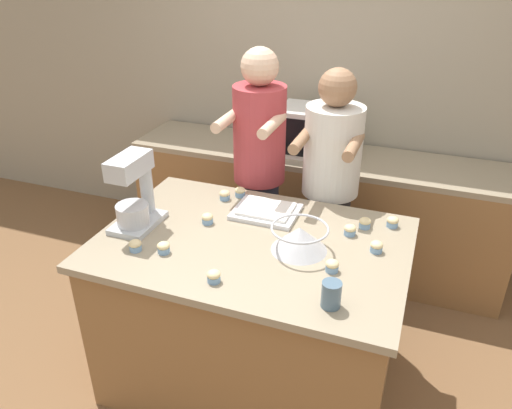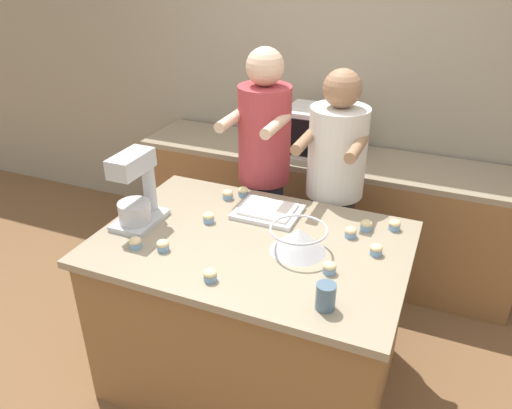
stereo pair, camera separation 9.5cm
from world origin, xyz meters
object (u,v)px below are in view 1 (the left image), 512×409
(stand_mixer, at_px, (135,196))
(cupcake_5, at_px, (207,218))
(person_right, at_px, (329,198))
(cupcake_7, at_px, (332,266))
(mixing_bowl, at_px, (300,238))
(cupcake_8, at_px, (365,223))
(cupcake_10, at_px, (135,245))
(drinking_glass, at_px, (331,294))
(cupcake_0, at_px, (214,276))
(cupcake_6, at_px, (240,192))
(cupcake_9, at_px, (393,222))
(cupcake_1, at_px, (377,247))
(baking_tray, at_px, (266,211))
(cupcake_4, at_px, (225,195))
(microwave_oven, at_px, (313,131))
(cupcake_3, at_px, (350,230))
(person_left, at_px, (259,179))
(cupcake_2, at_px, (164,248))

(stand_mixer, xyz_separation_m, cupcake_5, (0.34, 0.15, -0.15))
(person_right, xyz_separation_m, cupcake_7, (0.20, -0.84, 0.09))
(mixing_bowl, bearing_deg, cupcake_8, 50.64)
(cupcake_10, bearing_deg, drinking_glass, -4.63)
(stand_mixer, height_order, cupcake_0, stand_mixer)
(cupcake_6, xyz_separation_m, cupcake_9, (0.89, -0.05, 0.00))
(cupcake_10, bearing_deg, stand_mixer, 119.57)
(cupcake_0, bearing_deg, cupcake_1, 37.76)
(cupcake_10, bearing_deg, baking_tray, 50.31)
(mixing_bowl, bearing_deg, baking_tray, 133.57)
(cupcake_4, xyz_separation_m, cupcake_7, (0.75, -0.49, 0.00))
(microwave_oven, height_order, cupcake_5, microwave_oven)
(drinking_glass, xyz_separation_m, cupcake_8, (0.03, 0.69, -0.03))
(drinking_glass, height_order, cupcake_7, drinking_glass)
(stand_mixer, bearing_deg, cupcake_1, 8.51)
(microwave_oven, xyz_separation_m, cupcake_7, (0.48, -1.46, -0.10))
(drinking_glass, relative_size, cupcake_7, 1.88)
(baking_tray, bearing_deg, cupcake_0, -90.90)
(cupcake_3, height_order, cupcake_5, same)
(cupcake_0, xyz_separation_m, cupcake_10, (-0.47, 0.10, 0.00))
(cupcake_1, height_order, cupcake_7, same)
(person_right, relative_size, baking_tray, 4.78)
(mixing_bowl, height_order, cupcake_3, mixing_bowl)
(cupcake_3, distance_m, cupcake_4, 0.78)
(stand_mixer, xyz_separation_m, baking_tray, (0.60, 0.36, -0.16))
(stand_mixer, height_order, drinking_glass, stand_mixer)
(baking_tray, distance_m, cupcake_5, 0.33)
(cupcake_5, bearing_deg, cupcake_4, 95.01)
(person_left, xyz_separation_m, baking_tray, (0.20, -0.43, 0.03))
(drinking_glass, height_order, cupcake_3, drinking_glass)
(cupcake_0, height_order, cupcake_10, same)
(microwave_oven, bearing_deg, stand_mixer, -112.44)
(person_left, relative_size, cupcake_1, 28.33)
(cupcake_2, height_order, cupcake_7, same)
(mixing_bowl, bearing_deg, cupcake_2, -157.19)
(baking_tray, bearing_deg, cupcake_8, 4.13)
(cupcake_6, distance_m, cupcake_7, 0.88)
(cupcake_3, relative_size, cupcake_6, 1.00)
(stand_mixer, height_order, cupcake_6, stand_mixer)
(cupcake_6, bearing_deg, drinking_glass, -47.77)
(cupcake_3, bearing_deg, cupcake_1, -36.71)
(person_left, distance_m, mixing_bowl, 0.86)
(cupcake_7, bearing_deg, stand_mixer, 177.29)
(mixing_bowl, distance_m, cupcake_8, 0.42)
(cupcake_4, bearing_deg, mixing_bowl, -33.28)
(person_right, xyz_separation_m, drinking_glass, (0.25, -1.09, 0.12))
(person_right, xyz_separation_m, cupcake_8, (0.28, -0.39, 0.09))
(cupcake_2, bearing_deg, cupcake_3, 30.54)
(cupcake_7, xyz_separation_m, cupcake_9, (0.21, 0.51, 0.00))
(drinking_glass, distance_m, cupcake_4, 1.09)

